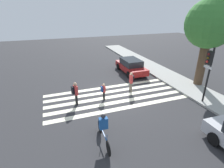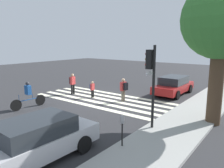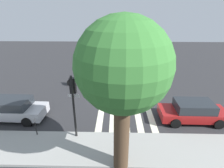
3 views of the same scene
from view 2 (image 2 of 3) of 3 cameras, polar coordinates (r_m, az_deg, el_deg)
ground_plane at (r=15.48m, az=-2.47°, el=-3.94°), size 60.00×60.00×0.00m
sidewalk_curb at (r=12.58m, az=20.23°, el=-7.76°), size 36.00×2.50×0.14m
crosswalk_stripes at (r=15.48m, az=-2.47°, el=-3.93°), size 3.92×10.00×0.01m
traffic_light at (r=9.70m, az=10.16°, el=3.22°), size 0.60×0.50×3.82m
parking_meter at (r=8.12m, az=2.70°, el=-10.44°), size 0.15×0.15×1.32m
street_tree at (r=11.35m, az=26.69°, el=14.39°), size 3.64×3.64×6.78m
pedestrian_child_with_backpack at (r=14.68m, az=3.08°, el=-1.07°), size 0.47×0.42×1.57m
pedestrian_adult_blue_shirt at (r=15.81m, az=-5.19°, el=-1.06°), size 0.34×0.29×1.20m
pedestrian_adult_tall_backpack at (r=17.07m, az=-10.32°, el=0.49°), size 0.47×0.41×1.60m
cyclist_mid_street at (r=14.09m, az=-21.05°, el=-2.49°), size 2.28×0.41×1.63m
car_parked_dark_suv at (r=17.38m, az=15.77°, el=-0.30°), size 4.33×1.91×1.40m
car_parked_silver_sedan at (r=7.89m, az=-19.22°, el=-13.60°), size 4.43×1.98×1.46m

